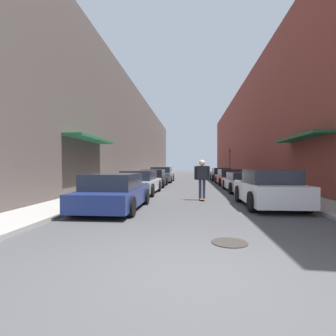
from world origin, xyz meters
TOP-DOWN VIEW (x-y plane):
  - ground at (0.00, 21.99)m, footprint 120.95×120.95m
  - curb_strip_left at (-4.79, 27.49)m, footprint 1.80×54.98m
  - curb_strip_right at (4.79, 27.49)m, footprint 1.80×54.98m
  - building_row_left at (-7.69, 27.48)m, footprint 4.90×54.98m
  - building_row_right at (7.69, 27.48)m, footprint 4.90×54.98m
  - parked_car_left_0 at (-2.73, 5.13)m, footprint 1.97×4.12m
  - parked_car_left_1 at (-2.81, 10.18)m, footprint 1.88×4.44m
  - parked_car_left_2 at (-2.80, 15.10)m, footprint 1.85×3.95m
  - parked_car_left_3 at (-2.78, 20.46)m, footprint 2.09×4.76m
  - parked_car_right_0 at (2.78, 6.22)m, footprint 1.95×3.93m
  - parked_car_right_1 at (2.91, 11.85)m, footprint 1.91×4.54m
  - parked_car_right_2 at (2.91, 17.26)m, footprint 1.88×4.54m
  - parked_car_right_3 at (2.90, 22.73)m, footprint 1.95×4.00m
  - skateboarder at (0.41, 7.90)m, footprint 0.68×0.78m
  - manhole_cover at (0.68, 1.52)m, footprint 0.70×0.70m
  - traffic_light at (4.72, 29.38)m, footprint 0.16×0.22m

SIDE VIEW (x-z plane):
  - ground at x=0.00m, z-range 0.00..0.00m
  - manhole_cover at x=0.68m, z-range 0.00..0.02m
  - curb_strip_left at x=-4.79m, z-range 0.00..0.12m
  - curb_strip_right at x=4.79m, z-range 0.00..0.12m
  - parked_car_right_1 at x=2.91m, z-range -0.01..1.13m
  - parked_car_right_2 at x=2.91m, z-range -0.03..1.22m
  - parked_car_left_0 at x=-2.73m, z-range -0.03..1.22m
  - parked_car_left_2 at x=-2.80m, z-range -0.02..1.22m
  - parked_car_left_1 at x=-2.81m, z-range -0.02..1.23m
  - parked_car_right_3 at x=2.90m, z-range -0.01..1.28m
  - parked_car_right_0 at x=2.78m, z-range -0.02..1.35m
  - parked_car_left_3 at x=-2.78m, z-range -0.03..1.36m
  - skateboarder at x=0.41m, z-range 0.21..1.98m
  - traffic_light at x=4.72m, z-range 0.53..4.02m
  - building_row_left at x=-7.69m, z-range 0.00..9.58m
  - building_row_right at x=7.69m, z-range 0.00..10.73m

